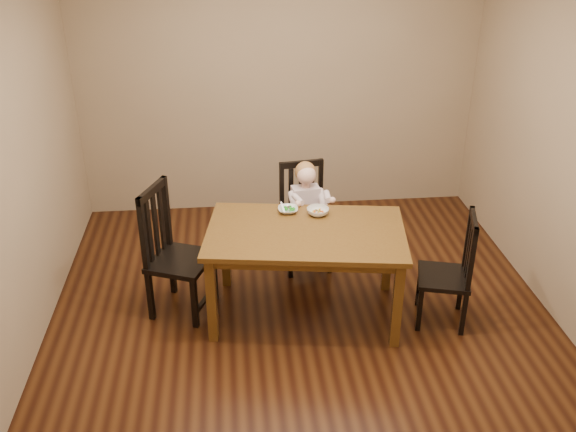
{
  "coord_description": "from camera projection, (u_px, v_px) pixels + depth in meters",
  "views": [
    {
      "loc": [
        -0.52,
        -4.25,
        3.06
      ],
      "look_at": [
        -0.08,
        0.25,
        0.75
      ],
      "focal_mm": 40.0,
      "sensor_mm": 36.0,
      "label": 1
    }
  ],
  "objects": [
    {
      "name": "fork",
      "position": [
        283.0,
        208.0,
        5.1
      ],
      "size": [
        0.03,
        0.12,
        0.05
      ],
      "rotation": [
        0.0,
        0.0,
        0.18
      ],
      "color": "silver",
      "rests_on": "bowl_peas"
    },
    {
      "name": "bowl_veg",
      "position": [
        318.0,
        211.0,
        5.08
      ],
      "size": [
        0.18,
        0.18,
        0.05
      ],
      "primitive_type": "imported",
      "rotation": [
        0.0,
        0.0,
        0.04
      ],
      "color": "silver",
      "rests_on": "dining_table"
    },
    {
      "name": "chair_child",
      "position": [
        304.0,
        218.0,
        5.68
      ],
      "size": [
        0.46,
        0.44,
        0.95
      ],
      "rotation": [
        0.0,
        0.0,
        3.28
      ],
      "color": "black",
      "rests_on": "room"
    },
    {
      "name": "bowl_peas",
      "position": [
        288.0,
        210.0,
        5.12
      ],
      "size": [
        0.16,
        0.16,
        0.04
      ],
      "primitive_type": "imported",
      "rotation": [
        0.0,
        0.0,
        -0.03
      ],
      "color": "silver",
      "rests_on": "dining_table"
    },
    {
      "name": "chair_left",
      "position": [
        174.0,
        253.0,
        5.02
      ],
      "size": [
        0.58,
        0.59,
        1.07
      ],
      "rotation": [
        0.0,
        0.0,
        -1.95
      ],
      "color": "black",
      "rests_on": "room"
    },
    {
      "name": "toddler",
      "position": [
        306.0,
        206.0,
        5.58
      ],
      "size": [
        0.36,
        0.43,
        0.54
      ],
      "primitive_type": null,
      "rotation": [
        0.0,
        0.0,
        3.28
      ],
      "color": "silver",
      "rests_on": "chair_child"
    },
    {
      "name": "dining_table",
      "position": [
        306.0,
        241.0,
        4.89
      ],
      "size": [
        1.62,
        1.11,
        0.75
      ],
      "rotation": [
        0.0,
        0.0,
        -0.15
      ],
      "color": "#533413",
      "rests_on": "room"
    },
    {
      "name": "chair_right",
      "position": [
        450.0,
        272.0,
        4.91
      ],
      "size": [
        0.47,
        0.49,
        0.93
      ],
      "rotation": [
        0.0,
        0.0,
        1.3
      ],
      "color": "black",
      "rests_on": "room"
    },
    {
      "name": "room",
      "position": [
        303.0,
        157.0,
        4.59
      ],
      "size": [
        4.01,
        4.01,
        2.71
      ],
      "color": "#41210D",
      "rests_on": "ground"
    }
  ]
}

